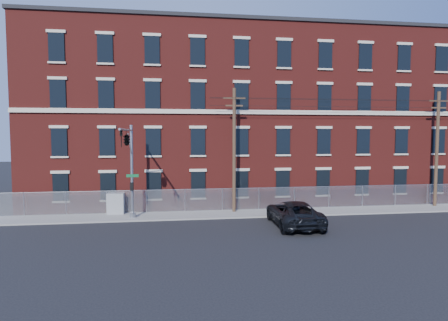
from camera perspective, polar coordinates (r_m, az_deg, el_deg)
ground at (r=25.49m, az=-0.87°, el=-10.62°), size 140.00×140.00×0.00m
sidewalk at (r=33.70m, az=18.86°, el=-7.12°), size 65.00×3.00×0.12m
mill_building at (r=41.28m, az=13.49°, el=6.27°), size 55.30×14.32×16.30m
chain_link_fence at (r=34.67m, az=17.92°, el=-5.12°), size 59.06×0.06×1.85m
traffic_signal_mast at (r=26.84m, az=-14.30°, el=1.64°), size 0.90×6.75×7.00m
utility_pole_near at (r=30.51m, az=1.55°, el=1.94°), size 1.80×0.28×10.00m
utility_pole_mid at (r=37.90m, az=29.49°, el=1.83°), size 1.80×0.28×10.00m
overhead_wires at (r=37.98m, az=29.69°, el=7.53°), size 40.00×0.62×0.62m
pickup_truck at (r=27.21m, az=10.48°, el=-7.84°), size 3.17×6.45×1.76m
utility_cabinet at (r=31.27m, az=-16.04°, el=-6.27°), size 1.35×0.73×1.65m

